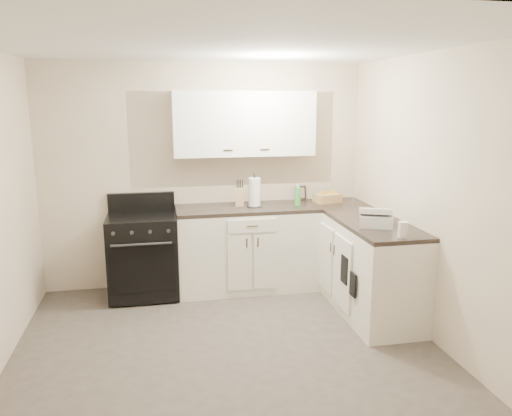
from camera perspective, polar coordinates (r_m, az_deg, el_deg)
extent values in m
plane|color=#473F38|center=(4.36, -3.01, -16.44)|extent=(3.60, 3.60, 0.00)
plane|color=white|center=(3.85, -3.45, 18.30)|extent=(3.60, 3.60, 0.00)
plane|color=beige|center=(5.68, -5.85, 3.64)|extent=(3.60, 0.00, 3.60)
plane|color=beige|center=(4.53, 19.91, 0.79)|extent=(0.00, 3.60, 3.60)
plane|color=beige|center=(2.23, 3.60, -10.00)|extent=(3.60, 0.00, 3.60)
cube|color=silver|center=(5.62, -1.04, -4.75)|extent=(1.55, 0.60, 0.90)
cube|color=silver|center=(5.33, 11.77, -5.98)|extent=(0.60, 1.90, 0.90)
cube|color=black|center=(5.50, -1.05, -0.06)|extent=(1.55, 0.60, 0.04)
cube|color=black|center=(5.20, 12.00, -1.06)|extent=(0.60, 1.90, 0.04)
cube|color=white|center=(5.53, -1.38, 9.62)|extent=(1.55, 0.30, 0.70)
cube|color=black|center=(5.51, -12.77, -5.30)|extent=(0.72, 0.62, 0.87)
cube|color=tan|center=(5.53, -1.86, 1.28)|extent=(0.11, 0.10, 0.20)
cylinder|color=white|center=(5.49, -0.17, 1.81)|extent=(0.16, 0.16, 0.32)
cylinder|color=green|center=(5.56, 4.78, 1.33)|extent=(0.08, 0.08, 0.21)
cube|color=black|center=(5.89, 5.15, 1.73)|extent=(0.14, 0.07, 0.17)
cube|color=tan|center=(5.80, 8.16, 1.14)|extent=(0.32, 0.25, 0.10)
cube|color=white|center=(4.79, 13.54, -1.34)|extent=(0.39, 0.38, 0.11)
cylinder|color=silver|center=(4.44, 16.42, -2.39)|extent=(0.09, 0.09, 0.14)
cube|color=black|center=(4.69, 11.01, -8.59)|extent=(0.02, 0.13, 0.22)
cube|color=black|center=(4.85, 10.10, -6.97)|extent=(0.02, 0.15, 0.27)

